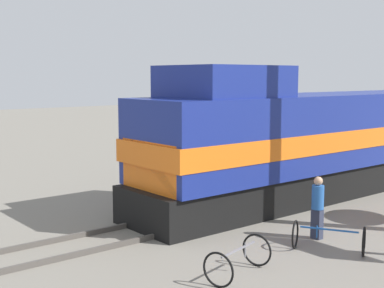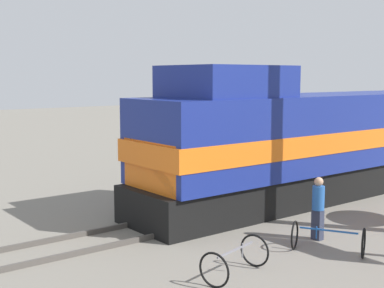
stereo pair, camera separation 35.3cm
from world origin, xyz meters
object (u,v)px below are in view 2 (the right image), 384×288
at_px(locomotive, 316,141).
at_px(bicycle, 328,239).
at_px(person_bystander, 318,206).
at_px(bicycle_spare, 235,259).

height_order(locomotive, bicycle, locomotive).
xyz_separation_m(person_bystander, bicycle_spare, (0.65, -3.70, -0.56)).
bearing_deg(person_bystander, bicycle, -38.09).
height_order(locomotive, person_bystander, locomotive).
height_order(locomotive, bicycle_spare, locomotive).
distance_m(locomotive, person_bystander, 5.67).
distance_m(locomotive, bicycle_spare, 9.16).
height_order(person_bystander, bicycle, person_bystander).
relative_size(locomotive, bicycle_spare, 9.00).
distance_m(locomotive, bicycle, 6.93).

